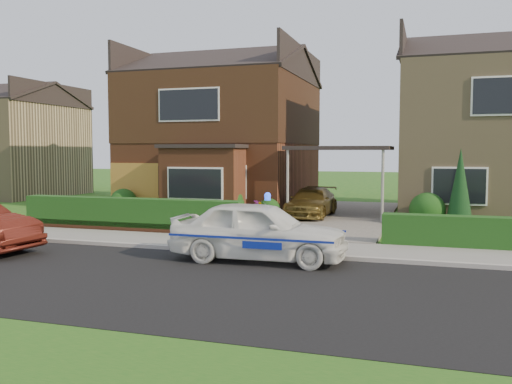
% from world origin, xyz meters
% --- Properties ---
extents(ground, '(120.00, 120.00, 0.00)m').
position_xyz_m(ground, '(0.00, 0.00, 0.00)').
color(ground, '#1B5216').
rests_on(ground, ground).
extents(road, '(60.00, 6.00, 0.02)m').
position_xyz_m(road, '(0.00, 0.00, 0.00)').
color(road, black).
rests_on(road, ground).
extents(kerb, '(60.00, 0.16, 0.12)m').
position_xyz_m(kerb, '(0.00, 3.05, 0.06)').
color(kerb, '#9E9993').
rests_on(kerb, ground).
extents(sidewalk, '(60.00, 2.00, 0.10)m').
position_xyz_m(sidewalk, '(0.00, 4.10, 0.05)').
color(sidewalk, slate).
rests_on(sidewalk, ground).
extents(driveway, '(3.80, 12.00, 0.12)m').
position_xyz_m(driveway, '(0.00, 11.00, 0.06)').
color(driveway, '#666059').
rests_on(driveway, ground).
extents(house_left, '(7.50, 9.53, 7.25)m').
position_xyz_m(house_left, '(-5.78, 13.90, 3.81)').
color(house_left, brown).
rests_on(house_left, ground).
extents(house_right, '(7.50, 8.06, 7.25)m').
position_xyz_m(house_right, '(5.80, 13.99, 3.66)').
color(house_right, '#96815C').
rests_on(house_right, ground).
extents(carport_link, '(3.80, 3.00, 2.77)m').
position_xyz_m(carport_link, '(0.00, 10.95, 2.66)').
color(carport_link, black).
rests_on(carport_link, ground).
extents(garage_door, '(2.20, 0.10, 2.10)m').
position_xyz_m(garage_door, '(-8.25, 9.96, 1.05)').
color(garage_door, '#956320').
rests_on(garage_door, ground).
extents(dwarf_wall, '(7.70, 0.25, 0.36)m').
position_xyz_m(dwarf_wall, '(-5.80, 5.30, 0.18)').
color(dwarf_wall, brown).
rests_on(dwarf_wall, ground).
extents(hedge_left, '(7.50, 0.55, 0.90)m').
position_xyz_m(hedge_left, '(-5.80, 5.45, 0.00)').
color(hedge_left, '#133D13').
rests_on(hedge_left, ground).
extents(shrub_left_far, '(1.08, 1.08, 1.08)m').
position_xyz_m(shrub_left_far, '(-8.50, 9.50, 0.54)').
color(shrub_left_far, '#133D13').
rests_on(shrub_left_far, ground).
extents(shrub_left_mid, '(1.32, 1.32, 1.32)m').
position_xyz_m(shrub_left_mid, '(-4.00, 9.30, 0.66)').
color(shrub_left_mid, '#133D13').
rests_on(shrub_left_mid, ground).
extents(shrub_left_near, '(0.84, 0.84, 0.84)m').
position_xyz_m(shrub_left_near, '(-2.40, 9.60, 0.42)').
color(shrub_left_near, '#133D13').
rests_on(shrub_left_near, ground).
extents(shrub_right_near, '(1.20, 1.20, 1.20)m').
position_xyz_m(shrub_right_near, '(3.20, 9.40, 0.60)').
color(shrub_right_near, '#133D13').
rests_on(shrub_right_near, ground).
extents(conifer_a, '(0.90, 0.90, 2.60)m').
position_xyz_m(conifer_a, '(4.20, 9.20, 1.30)').
color(conifer_a, black).
rests_on(conifer_a, ground).
extents(neighbour_left, '(6.50, 7.00, 5.20)m').
position_xyz_m(neighbour_left, '(-20.00, 16.00, 2.60)').
color(neighbour_left, '#96815C').
rests_on(neighbour_left, ground).
extents(police_car, '(3.82, 4.19, 1.58)m').
position_xyz_m(police_car, '(-0.54, 2.40, 0.71)').
color(police_car, white).
rests_on(police_car, ground).
extents(driveway_car, '(1.56, 3.68, 1.06)m').
position_xyz_m(driveway_car, '(-1.00, 10.55, 0.65)').
color(driveway_car, brown).
rests_on(driveway_car, driveway).
extents(potted_plant_a, '(0.39, 0.30, 0.67)m').
position_xyz_m(potted_plant_a, '(-8.18, 8.05, 0.33)').
color(potted_plant_a, gray).
rests_on(potted_plant_a, ground).
extents(potted_plant_b, '(0.59, 0.56, 0.84)m').
position_xyz_m(potted_plant_b, '(-9.00, 7.21, 0.42)').
color(potted_plant_b, gray).
rests_on(potted_plant_b, ground).
extents(potted_plant_c, '(0.56, 0.56, 0.83)m').
position_xyz_m(potted_plant_c, '(-2.50, 8.58, 0.42)').
color(potted_plant_c, gray).
rests_on(potted_plant_c, ground).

